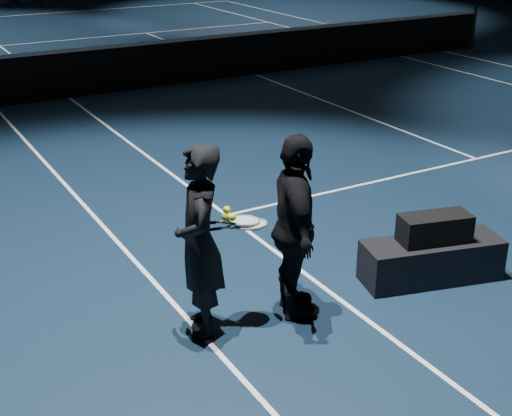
{
  "coord_description": "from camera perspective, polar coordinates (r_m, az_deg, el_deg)",
  "views": [
    {
      "loc": [
        -7.68,
        -13.31,
        3.41
      ],
      "look_at": [
        -4.95,
        -8.56,
        1.07
      ],
      "focal_mm": 50.0,
      "sensor_mm": 36.0,
      "label": 1
    }
  ],
  "objects": [
    {
      "name": "tennis_balls",
      "position": [
        5.88,
        -2.22,
        -0.55
      ],
      "size": [
        0.12,
        0.1,
        0.12
      ],
      "primitive_type": null,
      "color": "#C9DD2E",
      "rests_on": "racket_upper"
    },
    {
      "name": "net_post_right",
      "position": [
        19.59,
        17.0,
        13.72
      ],
      "size": [
        0.1,
        0.1,
        1.1
      ],
      "primitive_type": "cylinder",
      "color": "black",
      "rests_on": "floor"
    },
    {
      "name": "player_a",
      "position": [
        5.91,
        -4.55,
        -2.74
      ],
      "size": [
        0.61,
        0.72,
        1.68
      ],
      "primitive_type": "imported",
      "rotation": [
        0.0,
        0.0,
        -1.97
      ],
      "color": "black",
      "rests_on": "floor"
    },
    {
      "name": "bag_signature",
      "position": [
        6.95,
        14.94,
        -2.02
      ],
      "size": [
        0.31,
        0.08,
        0.09
      ],
      "primitive_type": "cube",
      "rotation": [
        0.0,
        0.0,
        -0.26
      ],
      "color": "white",
      "rests_on": "racket_bag"
    },
    {
      "name": "racket_upper",
      "position": [
        5.99,
        -0.98,
        -1.01
      ],
      "size": [
        0.7,
        0.3,
        0.1
      ],
      "primitive_type": null,
      "rotation": [
        0.0,
        0.1,
        -0.13
      ],
      "color": "black",
      "rests_on": "player_b"
    },
    {
      "name": "floor",
      "position": [
        15.74,
        0.07,
        10.57
      ],
      "size": [
        36.0,
        36.0,
        0.0
      ],
      "primitive_type": "plane",
      "color": "black",
      "rests_on": "ground"
    },
    {
      "name": "court_lines",
      "position": [
        15.74,
        0.07,
        10.58
      ],
      "size": [
        10.98,
        23.78,
        0.01
      ],
      "primitive_type": null,
      "color": "white",
      "rests_on": "floor"
    },
    {
      "name": "player_bench",
      "position": [
        7.19,
        13.84,
        -4.07
      ],
      "size": [
        1.45,
        0.79,
        0.41
      ],
      "primitive_type": "cube",
      "rotation": [
        0.0,
        0.0,
        -0.26
      ],
      "color": "black",
      "rests_on": "floor"
    },
    {
      "name": "net_mesh",
      "position": [
        15.65,
        0.07,
        12.18
      ],
      "size": [
        12.8,
        0.02,
        0.86
      ],
      "primitive_type": "cube",
      "color": "black",
      "rests_on": "floor"
    },
    {
      "name": "player_b",
      "position": [
        6.15,
        3.14,
        -1.64
      ],
      "size": [
        0.73,
        1.07,
        1.68
      ],
      "primitive_type": "imported",
      "rotation": [
        0.0,
        0.0,
        1.21
      ],
      "color": "black",
      "rests_on": "floor"
    },
    {
      "name": "net_tape",
      "position": [
        15.57,
        0.07,
        13.86
      ],
      "size": [
        12.8,
        0.03,
        0.07
      ],
      "primitive_type": "cube",
      "color": "white",
      "rests_on": "net_mesh"
    },
    {
      "name": "racket_bag",
      "position": [
        7.05,
        14.1,
        -1.58
      ],
      "size": [
        0.74,
        0.46,
        0.27
      ],
      "primitive_type": "cube",
      "rotation": [
        0.0,
        0.0,
        -0.26
      ],
      "color": "black",
      "rests_on": "player_bench"
    },
    {
      "name": "racket_lower",
      "position": [
        5.98,
        -0.4,
        -1.29
      ],
      "size": [
        0.71,
        0.35,
        0.03
      ],
      "primitive_type": null,
      "rotation": [
        0.0,
        0.0,
        -0.19
      ],
      "color": "black",
      "rests_on": "player_a"
    }
  ]
}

